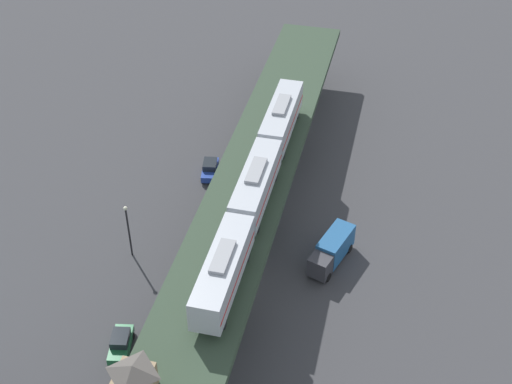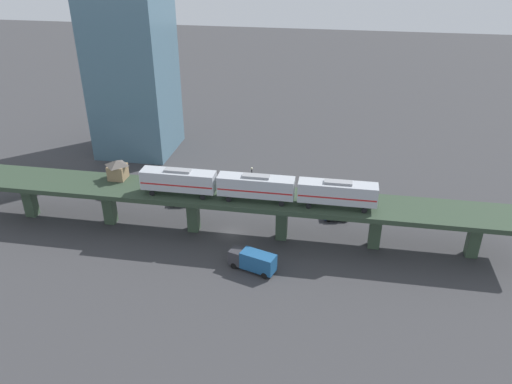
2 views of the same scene
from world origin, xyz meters
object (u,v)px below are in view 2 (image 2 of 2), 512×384
at_px(street_lamp, 252,181).
at_px(office_tower, 133,72).
at_px(signal_hut, 117,169).
at_px(street_car_green, 182,200).
at_px(street_car_black, 111,193).
at_px(subway_train, 256,186).
at_px(street_car_blue, 336,215).
at_px(delivery_truck, 253,260).

bearing_deg(street_lamp, office_tower, 55.65).
xyz_separation_m(signal_hut, street_car_green, (5.81, -9.11, -8.36)).
distance_m(signal_hut, street_car_black, 11.75).
relative_size(subway_train, street_car_green, 7.98).
relative_size(street_car_blue, office_tower, 0.13).
bearing_deg(street_lamp, street_car_green, 106.73).
bearing_deg(street_car_black, street_car_blue, -91.46).
bearing_deg(street_lamp, street_car_blue, -105.07).
height_order(street_car_green, delivery_truck, delivery_truck).
distance_m(subway_train, street_car_green, 20.42).
height_order(subway_train, office_tower, office_tower).
relative_size(signal_hut, street_lamp, 0.49).
bearing_deg(delivery_truck, street_car_green, 43.06).
bearing_deg(street_lamp, delivery_truck, -169.30).
bearing_deg(street_car_green, street_car_blue, -91.08).
relative_size(signal_hut, street_car_black, 0.72).
height_order(subway_train, street_car_green, subway_train).
bearing_deg(office_tower, street_car_blue, -118.35).
distance_m(street_lamp, office_tower, 38.85).
distance_m(signal_hut, delivery_truck, 29.27).
bearing_deg(street_car_green, subway_train, -121.49).
height_order(street_car_black, street_car_blue, same).
bearing_deg(delivery_truck, street_car_black, 59.44).
height_order(signal_hut, office_tower, office_tower).
distance_m(subway_train, street_car_black, 32.91).
height_order(signal_hut, street_car_black, signal_hut).
distance_m(street_car_black, street_lamp, 27.25).
xyz_separation_m(street_car_black, street_car_green, (-0.55, -14.38, 0.00)).
bearing_deg(office_tower, signal_hut, -164.47).
bearing_deg(street_car_green, street_car_black, 87.80).
bearing_deg(street_car_blue, delivery_truck, 145.30).
xyz_separation_m(street_car_black, street_car_blue, (-1.09, -42.83, 0.00)).
xyz_separation_m(street_car_black, street_lamp, (3.20, -26.88, 3.17)).
bearing_deg(delivery_truck, street_lamp, 10.70).
distance_m(street_car_black, delivery_truck, 35.94).
relative_size(street_car_green, office_tower, 0.13).
xyz_separation_m(signal_hut, street_car_blue, (5.27, -37.56, -8.36)).
height_order(delivery_truck, street_lamp, street_lamp).
height_order(subway_train, street_lamp, subway_train).
bearing_deg(street_car_green, signal_hut, 122.53).
bearing_deg(subway_train, street_lamp, 13.09).
height_order(signal_hut, delivery_truck, signal_hut).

